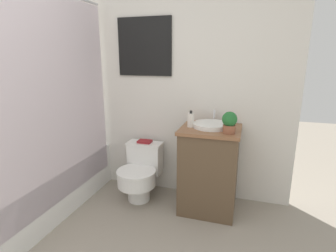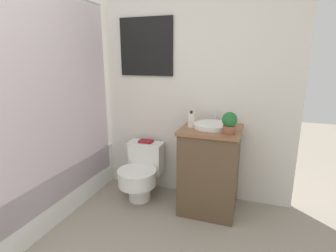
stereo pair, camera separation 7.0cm
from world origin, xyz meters
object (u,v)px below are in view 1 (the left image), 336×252
(toilet, at_px, (140,172))
(soap_bottle, at_px, (191,120))
(potted_plant, at_px, (229,122))
(sink, at_px, (211,125))
(book_on_tank, at_px, (145,141))

(toilet, height_order, soap_bottle, soap_bottle)
(soap_bottle, distance_m, potted_plant, 0.37)
(sink, bearing_deg, book_on_tank, 171.28)
(potted_plant, bearing_deg, book_on_tank, 163.57)
(sink, xyz_separation_m, book_on_tank, (-0.71, 0.11, -0.26))
(sink, relative_size, potted_plant, 2.00)
(soap_bottle, bearing_deg, potted_plant, -16.80)
(toilet, xyz_separation_m, potted_plant, (0.89, -0.12, 0.63))
(potted_plant, bearing_deg, soap_bottle, 163.20)
(sink, xyz_separation_m, potted_plant, (0.17, -0.15, 0.08))
(soap_bottle, distance_m, book_on_tank, 0.63)
(sink, xyz_separation_m, soap_bottle, (-0.19, -0.04, 0.05))
(potted_plant, distance_m, book_on_tank, 0.98)
(soap_bottle, height_order, book_on_tank, soap_bottle)
(sink, height_order, potted_plant, potted_plant)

